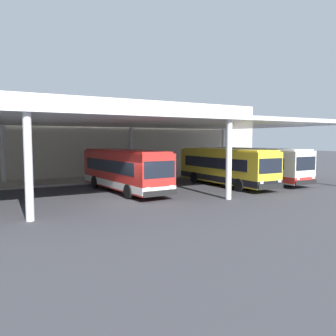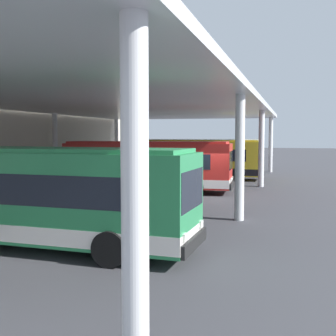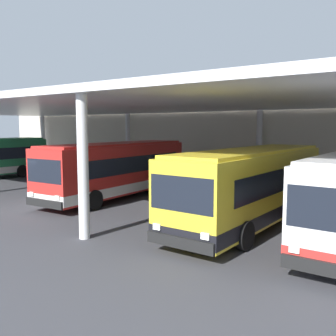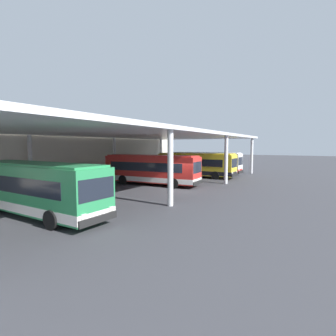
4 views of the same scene
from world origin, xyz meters
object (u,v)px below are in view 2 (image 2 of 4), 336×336
object	(u,v)px
bus_nearest_bay	(34,195)
bus_far_bay	(203,156)
bench_waiting	(85,170)
bus_middle_bay	(197,158)
trash_bin	(95,168)
bus_second_bay	(148,165)

from	to	relation	value
bus_nearest_bay	bus_far_bay	size ratio (longest dim) A/B	1.00
bench_waiting	bus_middle_bay	bearing A→B (deg)	-75.20
trash_bin	bus_second_bay	bearing A→B (deg)	-138.55
bus_second_bay	bus_far_bay	distance (m)	13.08
bus_nearest_bay	trash_bin	xyz separation A→B (m)	(22.85, 8.90, -0.98)
bus_nearest_bay	bench_waiting	xyz separation A→B (m)	(20.31, 8.58, -0.99)
trash_bin	bench_waiting	bearing A→B (deg)	-172.91
bus_middle_bay	trash_bin	world-z (taller)	bus_middle_bay
bus_second_bay	bus_far_bay	size ratio (longest dim) A/B	1.01
bus_second_bay	bench_waiting	bearing A→B (deg)	49.72
bench_waiting	bus_second_bay	bearing A→B (deg)	-130.28
bench_waiting	trash_bin	size ratio (longest dim) A/B	1.84
bus_nearest_bay	bus_middle_bay	world-z (taller)	same
bus_nearest_bay	bus_far_bay	world-z (taller)	same
bus_middle_bay	trash_bin	size ratio (longest dim) A/B	10.76
bus_second_bay	trash_bin	world-z (taller)	bus_second_bay
bus_second_bay	bus_far_bay	xyz separation A→B (m)	(13.05, -0.84, 0.00)
bus_second_bay	bench_waiting	size ratio (longest dim) A/B	5.92
bus_nearest_bay	bus_middle_bay	bearing A→B (deg)	-0.75
bus_nearest_bay	trash_bin	world-z (taller)	bus_nearest_bay
bus_second_bay	bus_middle_bay	size ratio (longest dim) A/B	1.01
bus_far_bay	trash_bin	distance (m)	9.74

